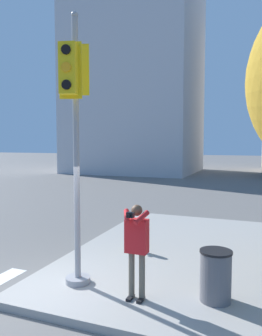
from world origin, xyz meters
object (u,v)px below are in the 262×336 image
at_px(person_photographer, 136,243).
at_px(trash_bin, 216,276).
at_px(traffic_signal_pole, 76,117).
at_px(fire_hydrant, 138,238).

distance_m(person_photographer, trash_bin, 1.52).
xyz_separation_m(traffic_signal_pole, trash_bin, (2.68, 0.23, -2.85)).
height_order(traffic_signal_pole, fire_hydrant, traffic_signal_pole).
distance_m(person_photographer, fire_hydrant, 2.73).
bearing_deg(fire_hydrant, trash_bin, -42.64).
bearing_deg(fire_hydrant, traffic_signal_pole, -101.63).
distance_m(traffic_signal_pole, trash_bin, 3.92).
relative_size(person_photographer, fire_hydrant, 2.55).
height_order(person_photographer, fire_hydrant, person_photographer).
relative_size(traffic_signal_pole, fire_hydrant, 7.87).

